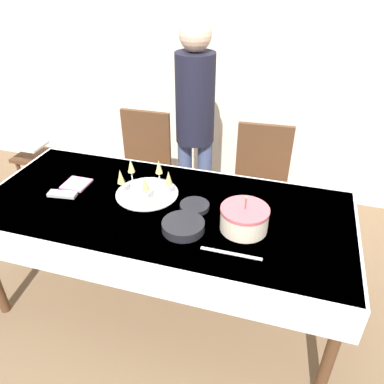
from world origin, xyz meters
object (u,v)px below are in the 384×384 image
plate_stack_dessert (195,206)px  person_standing (195,115)px  high_chair (36,164)px  dining_chair_far_left (143,167)px  plate_stack_main (183,226)px  champagne_tray (146,184)px  dining_chair_far_right (260,185)px  birthday_cake (244,219)px

plate_stack_dessert → person_standing: person_standing is taller
plate_stack_dessert → high_chair: size_ratio=0.23×
dining_chair_far_left → person_standing: bearing=6.8°
plate_stack_dessert → person_standing: 0.87m
dining_chair_far_left → plate_stack_main: size_ratio=4.30×
champagne_tray → plate_stack_main: bearing=-40.2°
champagne_tray → plate_stack_main: champagne_tray is taller
person_standing → plate_stack_dessert: bearing=-73.8°
champagne_tray → person_standing: size_ratio=0.23×
dining_chair_far_left → dining_chair_far_right: same height
birthday_cake → person_standing: (-0.53, 0.91, 0.16)m
dining_chair_far_right → plate_stack_main: (-0.29, -0.96, 0.26)m
champagne_tray → plate_stack_dessert: bearing=-11.1°
plate_stack_main → high_chair: bearing=152.1°
dining_chair_far_left → birthday_cake: (0.95, -0.86, 0.30)m
dining_chair_far_left → dining_chair_far_right: (0.94, -0.00, 0.00)m
dining_chair_far_left → high_chair: (-0.92, -0.13, -0.05)m
champagne_tray → dining_chair_far_left: bearing=115.8°
dining_chair_far_right → champagne_tray: bearing=-130.8°
birthday_cake → high_chair: bearing=158.7°
dining_chair_far_left → champagne_tray: bearing=-64.2°
champagne_tray → birthday_cake: bearing=-15.2°
dining_chair_far_left → dining_chair_far_right: bearing=-0.0°
birthday_cake → plate_stack_main: size_ratio=1.13×
plate_stack_main → dining_chair_far_left: bearing=124.1°
dining_chair_far_right → plate_stack_dessert: bearing=-110.6°
dining_chair_far_right → plate_stack_main: dining_chair_far_right is taller
birthday_cake → champagne_tray: bearing=164.8°
dining_chair_far_right → dining_chair_far_left: bearing=180.0°
champagne_tray → high_chair: (-1.26, 0.56, -0.35)m
person_standing → champagne_tray: bearing=-96.3°
high_chair → dining_chair_far_left: bearing=8.2°
birthday_cake → plate_stack_main: (-0.30, -0.10, -0.04)m
plate_stack_main → person_standing: size_ratio=0.14×
person_standing → high_chair: size_ratio=2.32×
dining_chair_far_left → high_chair: dining_chair_far_left is taller
high_chair → person_standing: bearing=7.7°
birthday_cake → champagne_tray: size_ratio=0.67×
dining_chair_far_left → high_chair: bearing=-171.8°
birthday_cake → champagne_tray: birthday_cake is taller
dining_chair_far_left → plate_stack_main: dining_chair_far_left is taller
birthday_cake → person_standing: person_standing is taller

